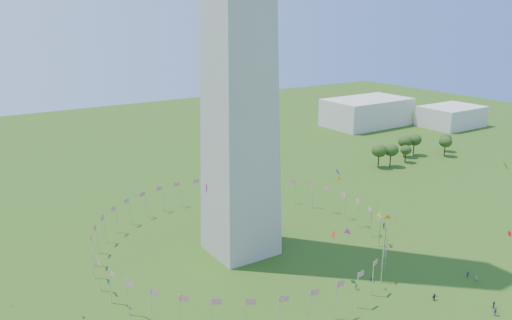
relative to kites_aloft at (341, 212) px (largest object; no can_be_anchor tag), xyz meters
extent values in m
cylinder|color=silver|center=(27.09, 26.66, -13.39)|extent=(0.24, 0.24, 9.00)
cylinder|color=silver|center=(26.48, 33.61, -13.39)|extent=(0.24, 0.24, 9.00)
cylinder|color=silver|center=(24.68, 40.35, -13.39)|extent=(0.24, 0.24, 9.00)
cylinder|color=silver|center=(21.73, 46.66, -13.39)|extent=(0.24, 0.24, 9.00)
cylinder|color=silver|center=(17.73, 52.38, -13.39)|extent=(0.24, 0.24, 9.00)
cylinder|color=silver|center=(12.80, 57.31, -13.39)|extent=(0.24, 0.24, 9.00)
cylinder|color=silver|center=(7.09, 61.31, -13.39)|extent=(0.24, 0.24, 9.00)
cylinder|color=silver|center=(0.77, 64.25, -13.39)|extent=(0.24, 0.24, 9.00)
cylinder|color=silver|center=(-5.96, 66.06, -13.39)|extent=(0.24, 0.24, 9.00)
cylinder|color=silver|center=(-12.91, 66.66, -13.39)|extent=(0.24, 0.24, 9.00)
cylinder|color=silver|center=(-19.86, 66.06, -13.39)|extent=(0.24, 0.24, 9.00)
cylinder|color=silver|center=(-26.59, 64.25, -13.39)|extent=(0.24, 0.24, 9.00)
cylinder|color=silver|center=(-32.91, 61.31, -13.39)|extent=(0.24, 0.24, 9.00)
cylinder|color=silver|center=(-38.62, 57.31, -13.39)|extent=(0.24, 0.24, 9.00)
cylinder|color=silver|center=(-43.55, 52.38, -13.39)|extent=(0.24, 0.24, 9.00)
cylinder|color=silver|center=(-47.55, 46.66, -13.39)|extent=(0.24, 0.24, 9.00)
cylinder|color=silver|center=(-50.50, 40.35, -13.39)|extent=(0.24, 0.24, 9.00)
cylinder|color=silver|center=(-52.30, 33.61, -13.39)|extent=(0.24, 0.24, 9.00)
cylinder|color=silver|center=(-52.91, 26.66, -13.39)|extent=(0.24, 0.24, 9.00)
cylinder|color=silver|center=(-52.30, 19.72, -13.39)|extent=(0.24, 0.24, 9.00)
cylinder|color=silver|center=(-50.50, 12.98, -13.39)|extent=(0.24, 0.24, 9.00)
cylinder|color=silver|center=(-47.55, 6.66, -13.39)|extent=(0.24, 0.24, 9.00)
cylinder|color=silver|center=(-43.55, 0.95, -13.39)|extent=(0.24, 0.24, 9.00)
cylinder|color=silver|center=(-38.62, -3.98, -13.39)|extent=(0.24, 0.24, 9.00)
cylinder|color=silver|center=(-32.91, -7.98, -13.39)|extent=(0.24, 0.24, 9.00)
cylinder|color=silver|center=(-26.59, -10.92, -13.39)|extent=(0.24, 0.24, 9.00)
cylinder|color=silver|center=(-19.86, -12.73, -13.39)|extent=(0.24, 0.24, 9.00)
cylinder|color=silver|center=(-12.91, -13.34, -13.39)|extent=(0.24, 0.24, 9.00)
cylinder|color=silver|center=(-5.96, -12.73, -13.39)|extent=(0.24, 0.24, 9.00)
cylinder|color=silver|center=(0.77, -10.92, -13.39)|extent=(0.24, 0.24, 9.00)
cylinder|color=silver|center=(7.09, -7.98, -13.39)|extent=(0.24, 0.24, 9.00)
cylinder|color=silver|center=(12.80, -3.98, -13.39)|extent=(0.24, 0.24, 9.00)
cylinder|color=silver|center=(17.73, 0.95, -13.39)|extent=(0.24, 0.24, 9.00)
cylinder|color=silver|center=(21.73, 6.66, -13.39)|extent=(0.24, 0.24, 9.00)
cylinder|color=silver|center=(24.68, 12.98, -13.39)|extent=(0.24, 0.24, 9.00)
cylinder|color=silver|center=(26.48, 19.72, -13.39)|extent=(0.24, 0.24, 9.00)
cube|color=beige|center=(137.09, 126.66, -9.89)|extent=(50.00, 30.00, 16.00)
cube|color=beige|center=(177.09, 96.66, -11.89)|extent=(35.00, 25.00, 12.00)
imported|color=#212C4D|center=(5.47, -6.34, -17.16)|extent=(1.38, 1.35, 1.45)
imported|color=#282828|center=(11.62, -20.44, -17.03)|extent=(1.70, 1.05, 1.71)
imported|color=#1F2648|center=(20.26, -30.00, -17.05)|extent=(1.68, 1.22, 1.66)
imported|color=#32194D|center=(27.52, -18.34, -17.05)|extent=(1.08, 0.62, 1.67)
imported|color=#1A4225|center=(-0.34, -6.91, -17.06)|extent=(1.15, 0.77, 1.65)
imported|color=#1D2844|center=(32.41, 14.66, -16.88)|extent=(0.93, 1.40, 2.01)
imported|color=gray|center=(27.06, -20.96, -16.93)|extent=(0.63, 0.79, 1.92)
imported|color=#341A4E|center=(17.80, -31.90, -16.93)|extent=(1.01, 1.38, 1.91)
plane|color=#CC2699|center=(3.35, 0.93, -6.45)|extent=(1.01, 2.27, 2.35)
plane|color=green|center=(29.05, -23.10, 12.97)|extent=(1.82, 1.37, 1.90)
plane|color=#CC2699|center=(-42.77, -11.53, 18.04)|extent=(0.25, 1.78, 1.79)
plane|color=white|center=(-67.01, 25.42, 6.99)|extent=(0.37, 1.85, 1.88)
plane|color=orange|center=(-6.74, 21.61, -2.27)|extent=(1.14, 0.28, 1.17)
plane|color=blue|center=(-3.36, -1.61, 11.41)|extent=(1.82, 1.07, 1.74)
plane|color=blue|center=(32.53, 26.91, 11.82)|extent=(0.22, 1.08, 1.08)
plane|color=red|center=(27.17, -27.41, -2.09)|extent=(0.41, 1.47, 1.46)
plane|color=yellow|center=(22.69, 8.13, -8.77)|extent=(0.68, 1.74, 1.82)
plane|color=red|center=(-2.25, 0.01, -5.48)|extent=(1.61, 1.28, 1.94)
plane|color=orange|center=(5.72, 7.45, 5.58)|extent=(1.10, 0.42, 1.16)
plane|color=green|center=(10.91, -1.03, 0.55)|extent=(1.99, 2.20, 2.25)
plane|color=orange|center=(16.99, 0.09, -5.32)|extent=(1.68, 1.80, 2.23)
ellipsoid|color=#34551C|center=(78.66, 61.19, -12.73)|extent=(6.60, 6.60, 10.32)
ellipsoid|color=#34551C|center=(84.14, 59.41, -12.77)|extent=(6.54, 6.54, 10.22)
ellipsoid|color=#34551C|center=(94.73, 60.13, -13.97)|extent=(5.01, 5.01, 7.83)
ellipsoid|color=#34551C|center=(101.23, 66.47, -12.85)|extent=(6.45, 6.45, 10.08)
ellipsoid|color=#34551C|center=(107.39, 66.08, -12.79)|extent=(6.53, 6.53, 10.20)
ellipsoid|color=#34551C|center=(118.30, 57.01, -13.21)|extent=(5.99, 5.99, 9.35)
ellipsoid|color=#34551C|center=(125.82, 62.39, -13.59)|extent=(5.50, 5.50, 8.59)
camera|label=1|loc=(-79.86, -83.89, 46.89)|focal=35.00mm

